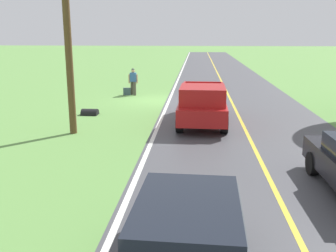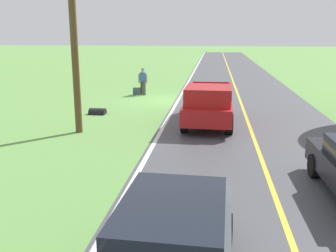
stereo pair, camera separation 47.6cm
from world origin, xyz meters
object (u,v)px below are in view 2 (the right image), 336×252
(hitchhiker_walking, at_px, (143,80))
(utility_pole_roadside, at_px, (74,42))
(pickup_truck_passing, at_px, (208,103))
(sedan_ahead_same_lane, at_px, (171,245))
(suitcase_carried, at_px, (137,91))

(hitchhiker_walking, xyz_separation_m, utility_pole_roadside, (0.83, 9.83, 2.63))
(pickup_truck_passing, distance_m, sedan_ahead_same_lane, 11.16)
(hitchhiker_walking, xyz_separation_m, pickup_truck_passing, (-4.40, 7.94, -0.01))
(suitcase_carried, height_order, utility_pole_roadside, utility_pole_roadside)
(suitcase_carried, distance_m, pickup_truck_passing, 9.25)
(pickup_truck_passing, relative_size, utility_pole_roadside, 0.75)
(suitcase_carried, bearing_deg, pickup_truck_passing, 32.03)
(pickup_truck_passing, bearing_deg, hitchhiker_walking, -61.00)
(pickup_truck_passing, height_order, utility_pole_roadside, utility_pole_roadside)
(sedan_ahead_same_lane, bearing_deg, hitchhiker_walking, -78.11)
(hitchhiker_walking, height_order, sedan_ahead_same_lane, hitchhiker_walking)
(utility_pole_roadside, bearing_deg, hitchhiker_walking, -94.81)
(suitcase_carried, distance_m, sedan_ahead_same_lane, 19.53)
(hitchhiker_walking, height_order, suitcase_carried, hitchhiker_walking)
(pickup_truck_passing, xyz_separation_m, sedan_ahead_same_lane, (0.38, 11.15, -0.21))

